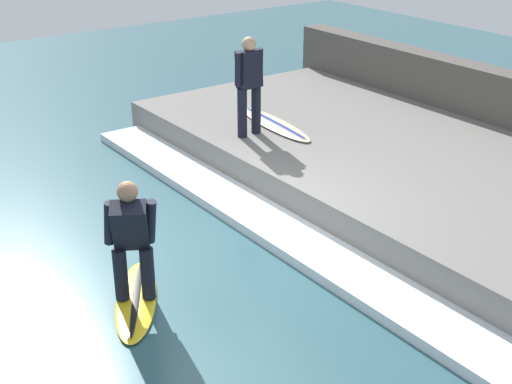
# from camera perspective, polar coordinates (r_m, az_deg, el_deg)

# --- Properties ---
(ground_plane) EXTENTS (28.00, 28.00, 0.00)m
(ground_plane) POSITION_cam_1_polar(r_m,az_deg,el_deg) (9.42, -1.47, -4.32)
(ground_plane) COLOR #335B66
(concrete_ledge) EXTENTS (4.40, 10.06, 0.53)m
(concrete_ledge) POSITION_cam_1_polar(r_m,az_deg,el_deg) (11.28, 12.18, 1.62)
(concrete_ledge) COLOR slate
(concrete_ledge) RESTS_ON ground_plane
(back_wall) EXTENTS (0.50, 10.56, 1.40)m
(back_wall) POSITION_cam_1_polar(r_m,az_deg,el_deg) (12.98, 19.74, 5.78)
(back_wall) COLOR #544F49
(back_wall) RESTS_ON ground_plane
(wave_foam_crest) EXTENTS (0.79, 9.55, 0.14)m
(wave_foam_crest) POSITION_cam_1_polar(r_m,az_deg,el_deg) (9.72, 1.66, -2.90)
(wave_foam_crest) COLOR silver
(wave_foam_crest) RESTS_ON ground_plane
(surfboard_riding) EXTENTS (1.28, 1.70, 0.07)m
(surfboard_riding) POSITION_cam_1_polar(r_m,az_deg,el_deg) (8.36, -9.55, -8.51)
(surfboard_riding) COLOR yellow
(surfboard_riding) RESTS_ON ground_plane
(surfer_riding) EXTENTS (0.56, 0.58, 1.45)m
(surfer_riding) POSITION_cam_1_polar(r_m,az_deg,el_deg) (7.94, -9.96, -3.46)
(surfer_riding) COLOR black
(surfer_riding) RESTS_ON surfboard_riding
(surfer_waiting_near) EXTENTS (0.55, 0.29, 1.62)m
(surfer_waiting_near) POSITION_cam_1_polar(r_m,az_deg,el_deg) (11.53, -0.56, 8.87)
(surfer_waiting_near) COLOR black
(surfer_waiting_near) RESTS_ON concrete_ledge
(surfboard_waiting_near) EXTENTS (0.66, 2.12, 0.07)m
(surfboard_waiting_near) POSITION_cam_1_polar(r_m,az_deg,el_deg) (12.24, 1.49, 5.47)
(surfboard_waiting_near) COLOR beige
(surfboard_waiting_near) RESTS_ON concrete_ledge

